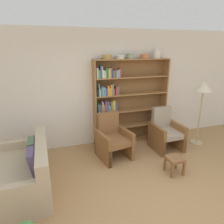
% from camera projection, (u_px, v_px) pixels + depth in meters
% --- Properties ---
extents(ground_plane, '(24.00, 24.00, 0.00)m').
position_uv_depth(ground_plane, '(167.00, 206.00, 3.07)').
color(ground_plane, '#A87F51').
extents(wall_back, '(12.00, 0.06, 2.75)m').
position_uv_depth(wall_back, '(116.00, 88.00, 4.91)').
color(wall_back, silver).
rests_on(wall_back, ground).
extents(bookshelf, '(1.86, 0.30, 2.09)m').
position_uv_depth(bookshelf, '(123.00, 104.00, 4.89)').
color(bookshelf, olive).
rests_on(bookshelf, ground).
extents(bowl_terracotta, '(0.21, 0.21, 0.10)m').
position_uv_depth(bowl_terracotta, '(107.00, 57.00, 4.42)').
color(bowl_terracotta, tan).
rests_on(bowl_terracotta, bookshelf).
extents(bowl_stoneware, '(0.21, 0.21, 0.08)m').
position_uv_depth(bowl_stoneware, '(120.00, 57.00, 4.51)').
color(bowl_stoneware, silver).
rests_on(bowl_stoneware, bookshelf).
extents(bowl_slate, '(0.18, 0.18, 0.12)m').
position_uv_depth(bowl_slate, '(130.00, 56.00, 4.58)').
color(bowl_slate, gray).
rests_on(bowl_slate, bookshelf).
extents(bowl_sage, '(0.22, 0.22, 0.10)m').
position_uv_depth(bowl_sage, '(145.00, 56.00, 4.69)').
color(bowl_sage, '#C67547').
rests_on(bowl_sage, bookshelf).
extents(vase_tall, '(0.17, 0.17, 0.25)m').
position_uv_depth(vase_tall, '(157.00, 54.00, 4.76)').
color(vase_tall, silver).
rests_on(vase_tall, bookshelf).
extents(couch, '(0.98, 1.57, 0.85)m').
position_uv_depth(couch, '(24.00, 174.00, 3.35)').
color(couch, tan).
rests_on(couch, ground).
extents(armchair_leather, '(0.76, 0.79, 0.97)m').
position_uv_depth(armchair_leather, '(113.00, 139.00, 4.38)').
color(armchair_leather, brown).
rests_on(armchair_leather, ground).
extents(armchair_cushioned, '(0.67, 0.70, 0.97)m').
position_uv_depth(armchair_cushioned, '(165.00, 132.00, 4.76)').
color(armchair_cushioned, brown).
rests_on(armchair_cushioned, ground).
extents(floor_lamp, '(0.39, 0.39, 1.58)m').
position_uv_depth(floor_lamp, '(203.00, 90.00, 4.73)').
color(floor_lamp, tan).
rests_on(floor_lamp, ground).
extents(footstool, '(0.30, 0.30, 0.34)m').
position_uv_depth(footstool, '(175.00, 161.00, 3.82)').
color(footstool, brown).
rests_on(footstool, ground).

